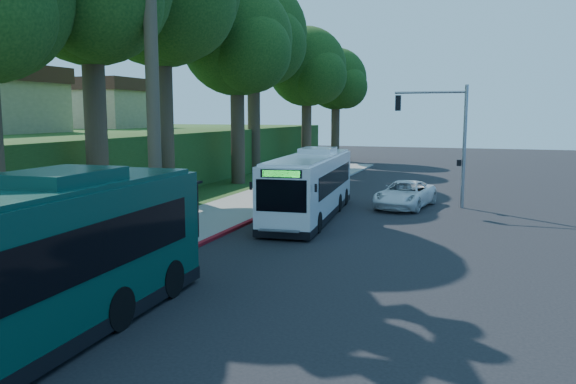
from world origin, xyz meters
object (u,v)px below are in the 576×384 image
at_px(bus_shelter, 158,198).
at_px(white_bus, 311,184).
at_px(pickup, 405,194).
at_px(teal_bus, 1,275).

distance_m(bus_shelter, white_bus, 8.63).
relative_size(white_bus, pickup, 2.19).
bearing_deg(bus_shelter, pickup, 53.31).
bearing_deg(pickup, white_bus, -123.29).
xyz_separation_m(white_bus, teal_bus, (-1.18, -18.89, 0.24)).
height_order(white_bus, pickup, white_bus).
xyz_separation_m(bus_shelter, pickup, (8.92, 11.97, -1.05)).
xyz_separation_m(bus_shelter, white_bus, (4.64, 7.27, -0.09)).
relative_size(white_bus, teal_bus, 0.89).
height_order(white_bus, teal_bus, teal_bus).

